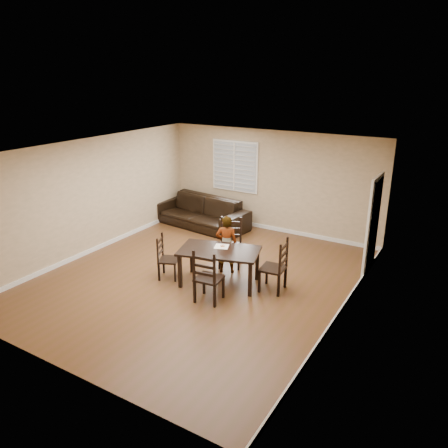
{
  "coord_description": "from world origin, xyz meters",
  "views": [
    {
      "loc": [
        4.72,
        -6.85,
        4.11
      ],
      "look_at": [
        0.16,
        0.77,
        1.0
      ],
      "focal_mm": 35.0,
      "sensor_mm": 36.0,
      "label": 1
    }
  ],
  "objects_px": {
    "chair_near": "(231,243)",
    "donut": "(223,246)",
    "chair_far": "(206,280)",
    "dining_table": "(219,254)",
    "child": "(226,244)",
    "chair_right": "(279,268)",
    "sofa": "(200,212)",
    "chair_left": "(164,258)"
  },
  "relations": [
    {
      "from": "chair_far",
      "to": "chair_right",
      "type": "height_order",
      "value": "chair_right"
    },
    {
      "from": "dining_table",
      "to": "chair_right",
      "type": "xyz_separation_m",
      "value": [
        1.18,
        0.31,
        -0.16
      ]
    },
    {
      "from": "chair_near",
      "to": "chair_left",
      "type": "height_order",
      "value": "chair_near"
    },
    {
      "from": "dining_table",
      "to": "child",
      "type": "relative_size",
      "value": 1.39
    },
    {
      "from": "donut",
      "to": "chair_far",
      "type": "bearing_deg",
      "value": -76.21
    },
    {
      "from": "chair_left",
      "to": "donut",
      "type": "bearing_deg",
      "value": -88.01
    },
    {
      "from": "chair_near",
      "to": "chair_far",
      "type": "relative_size",
      "value": 1.02
    },
    {
      "from": "dining_table",
      "to": "chair_far",
      "type": "height_order",
      "value": "chair_far"
    },
    {
      "from": "chair_near",
      "to": "chair_far",
      "type": "bearing_deg",
      "value": -97.45
    },
    {
      "from": "chair_right",
      "to": "sofa",
      "type": "distance_m",
      "value": 4.25
    },
    {
      "from": "donut",
      "to": "sofa",
      "type": "relative_size",
      "value": 0.03
    },
    {
      "from": "chair_near",
      "to": "donut",
      "type": "height_order",
      "value": "chair_near"
    },
    {
      "from": "chair_far",
      "to": "donut",
      "type": "bearing_deg",
      "value": -82.97
    },
    {
      "from": "dining_table",
      "to": "donut",
      "type": "relative_size",
      "value": 18.92
    },
    {
      "from": "chair_near",
      "to": "chair_left",
      "type": "distance_m",
      "value": 1.57
    },
    {
      "from": "sofa",
      "to": "chair_left",
      "type": "bearing_deg",
      "value": -62.76
    },
    {
      "from": "chair_near",
      "to": "chair_right",
      "type": "bearing_deg",
      "value": -47.58
    },
    {
      "from": "child",
      "to": "chair_right",
      "type": "bearing_deg",
      "value": 145.4
    },
    {
      "from": "chair_far",
      "to": "donut",
      "type": "relative_size",
      "value": 11.36
    },
    {
      "from": "dining_table",
      "to": "chair_near",
      "type": "height_order",
      "value": "chair_near"
    },
    {
      "from": "chair_left",
      "to": "chair_right",
      "type": "bearing_deg",
      "value": -97.19
    },
    {
      "from": "chair_near",
      "to": "chair_far",
      "type": "xyz_separation_m",
      "value": [
        0.51,
        -1.8,
        -0.01
      ]
    },
    {
      "from": "dining_table",
      "to": "chair_far",
      "type": "distance_m",
      "value": 0.87
    },
    {
      "from": "chair_far",
      "to": "donut",
      "type": "xyz_separation_m",
      "value": [
        -0.25,
        1.0,
        0.28
      ]
    },
    {
      "from": "dining_table",
      "to": "chair_right",
      "type": "distance_m",
      "value": 1.23
    },
    {
      "from": "child",
      "to": "chair_near",
      "type": "bearing_deg",
      "value": -96.3
    },
    {
      "from": "child",
      "to": "sofa",
      "type": "relative_size",
      "value": 0.46
    },
    {
      "from": "chair_far",
      "to": "chair_left",
      "type": "relative_size",
      "value": 1.14
    },
    {
      "from": "chair_near",
      "to": "donut",
      "type": "relative_size",
      "value": 11.58
    },
    {
      "from": "chair_far",
      "to": "donut",
      "type": "height_order",
      "value": "chair_far"
    },
    {
      "from": "dining_table",
      "to": "chair_far",
      "type": "relative_size",
      "value": 1.67
    },
    {
      "from": "donut",
      "to": "sofa",
      "type": "xyz_separation_m",
      "value": [
        -2.28,
        2.57,
        -0.36
      ]
    },
    {
      "from": "child",
      "to": "donut",
      "type": "distance_m",
      "value": 0.42
    },
    {
      "from": "chair_near",
      "to": "sofa",
      "type": "height_order",
      "value": "chair_near"
    },
    {
      "from": "child",
      "to": "dining_table",
      "type": "bearing_deg",
      "value": 81.56
    },
    {
      "from": "child",
      "to": "chair_far",
      "type": "bearing_deg",
      "value": 80.72
    },
    {
      "from": "chair_left",
      "to": "chair_right",
      "type": "distance_m",
      "value": 2.42
    },
    {
      "from": "chair_far",
      "to": "child",
      "type": "relative_size",
      "value": 0.83
    },
    {
      "from": "chair_near",
      "to": "child",
      "type": "bearing_deg",
      "value": -95.18
    },
    {
      "from": "dining_table",
      "to": "donut",
      "type": "bearing_deg",
      "value": 83.66
    },
    {
      "from": "child",
      "to": "sofa",
      "type": "bearing_deg",
      "value": -70.04
    },
    {
      "from": "dining_table",
      "to": "child",
      "type": "bearing_deg",
      "value": 90.0
    }
  ]
}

